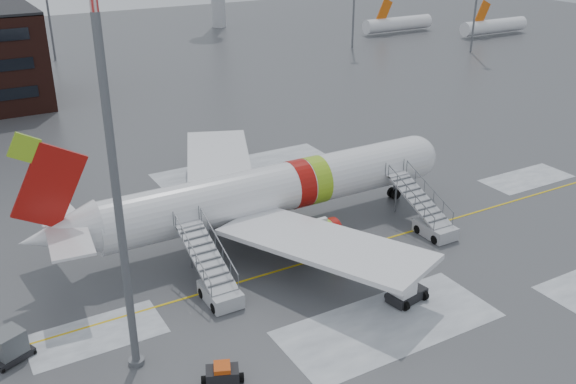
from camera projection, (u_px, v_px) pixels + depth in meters
ground at (370, 236)px, 50.39m from camera, size 260.00×260.00×0.00m
airliner at (265, 192)px, 49.73m from camera, size 35.03×32.97×11.18m
airstair_fwd at (429, 220)px, 50.64m from camera, size 2.05×7.70×3.48m
airstair_aft at (215, 282)px, 42.22m from camera, size 2.05×7.70×3.48m
pushback_tug at (405, 293)px, 41.75m from camera, size 2.84×2.32×1.51m
uld_container at (9, 346)px, 36.35m from camera, size 2.67×2.37×1.81m
baggage_tractor at (222, 375)px, 34.58m from camera, size 2.45×1.66×1.20m
light_mast_near at (112, 153)px, 31.15m from camera, size 1.20×1.20×24.49m
distant_aircraft at (429, 36)px, 129.62m from camera, size 35.00×18.00×8.00m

